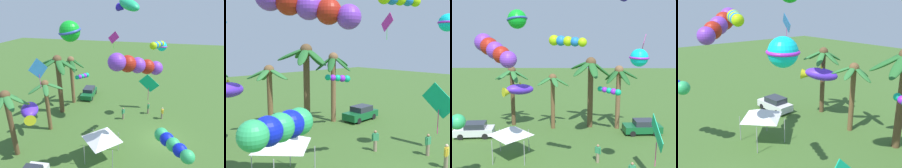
% 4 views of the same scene
% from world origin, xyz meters
% --- Properties ---
extents(palm_tree_0, '(3.58, 3.72, 6.17)m').
position_xyz_m(palm_tree_0, '(-0.89, 12.72, 4.55)').
color(palm_tree_0, brown).
rests_on(palm_tree_0, ground).
extents(palm_tree_1, '(3.82, 3.68, 7.07)m').
position_xyz_m(palm_tree_1, '(6.32, 12.81, 5.15)').
color(palm_tree_1, brown).
rests_on(palm_tree_1, ground).
extents(palm_tree_2, '(3.85, 3.73, 6.81)m').
position_xyz_m(palm_tree_2, '(-5.52, 13.79, 5.10)').
color(palm_tree_2, brown).
rests_on(palm_tree_2, ground).
extents(palm_tree_3, '(4.83, 5.37, 7.92)m').
position_xyz_m(palm_tree_3, '(3.23, 13.24, 5.90)').
color(palm_tree_3, brown).
rests_on(palm_tree_3, ground).
extents(parked_car_0, '(4.03, 2.03, 1.51)m').
position_xyz_m(parked_car_0, '(-8.81, 10.15, 0.75)').
color(parked_car_0, silver).
rests_on(parked_car_0, ground).
extents(parked_car_1, '(3.99, 1.93, 1.51)m').
position_xyz_m(parked_car_1, '(8.69, 11.21, 0.75)').
color(parked_car_1, '#145B2D').
rests_on(parked_car_1, ground).
extents(spectator_2, '(0.48, 0.40, 1.59)m').
position_xyz_m(spectator_2, '(3.25, 4.73, 0.81)').
color(spectator_2, gray).
rests_on(spectator_2, ground).
extents(festival_tent, '(2.86, 2.86, 2.85)m').
position_xyz_m(festival_tent, '(-4.07, 5.48, 2.47)').
color(festival_tent, '#9E9EA3').
rests_on(festival_tent, ground).
extents(kite_fish_0, '(3.66, 3.12, 1.55)m').
position_xyz_m(kite_fish_0, '(-4.54, 12.30, 4.51)').
color(kite_fish_0, '#582CE0').
extents(kite_diamond_2, '(1.73, 0.53, 2.47)m').
position_xyz_m(kite_diamond_2, '(-6.15, 9.67, 9.24)').
color(kite_diamond_2, blue).
extents(kite_tube_3, '(3.57, 3.92, 2.17)m').
position_xyz_m(kite_tube_3, '(-4.43, 2.68, 9.53)').
color(kite_tube_3, purple).
extents(kite_ball_4, '(2.56, 2.56, 1.66)m').
position_xyz_m(kite_ball_4, '(-3.68, 8.06, 11.74)').
color(kite_ball_4, green).
extents(kite_tube_6, '(2.31, 1.33, 0.81)m').
position_xyz_m(kite_tube_6, '(5.04, 10.65, 4.77)').
color(kite_tube_6, '#0EB37F').
extents(kite_diamond_7, '(0.48, 1.61, 2.30)m').
position_xyz_m(kite_diamond_7, '(7.10, 6.86, 9.67)').
color(kite_diamond_7, '#D02798').
extents(kite_diamond_8, '(0.60, 2.83, 3.91)m').
position_xyz_m(kite_diamond_8, '(7.05, 1.90, 3.66)').
color(kite_diamond_8, '#10B480').
extents(kite_tube_9, '(2.43, 1.36, 0.73)m').
position_xyz_m(kite_tube_9, '(0.62, 1.23, 10.17)').
color(kite_tube_9, '#ACDD10').
extents(kite_ball_10, '(1.24, 1.24, 1.12)m').
position_xyz_m(kite_ball_10, '(5.17, 0.67, 9.18)').
color(kite_ball_10, '#0DD7E4').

